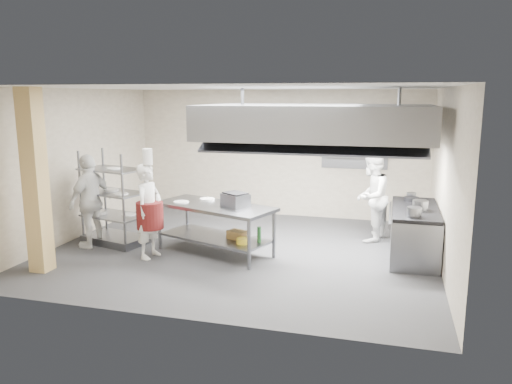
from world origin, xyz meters
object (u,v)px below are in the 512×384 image
(cooking_range, at_px, (414,234))
(chef_plating, at_px, (91,201))
(griddle, at_px, (235,200))
(stockpot, at_px, (420,205))
(chef_line, at_px, (371,197))
(island, at_px, (215,229))
(pass_rack, at_px, (114,198))
(chef_head, at_px, (149,211))

(cooking_range, distance_m, chef_plating, 6.03)
(griddle, height_order, stockpot, griddle)
(chef_plating, distance_m, stockpot, 6.04)
(chef_line, xyz_separation_m, stockpot, (0.87, -1.03, 0.10))
(griddle, distance_m, stockpot, 3.23)
(chef_plating, bearing_deg, chef_line, 119.63)
(island, distance_m, chef_plating, 2.46)
(pass_rack, relative_size, griddle, 4.02)
(cooking_range, bearing_deg, chef_head, -164.16)
(stockpot, bearing_deg, chef_plating, -172.58)
(pass_rack, relative_size, chef_head, 1.08)
(chef_plating, bearing_deg, pass_rack, 146.19)
(pass_rack, distance_m, chef_head, 1.23)
(cooking_range, height_order, chef_plating, chef_plating)
(pass_rack, relative_size, stockpot, 6.93)
(chef_plating, height_order, stockpot, chef_plating)
(island, xyz_separation_m, chef_line, (2.71, 1.58, 0.44))
(pass_rack, relative_size, cooking_range, 0.91)
(stockpot, bearing_deg, chef_head, -166.91)
(island, distance_m, pass_rack, 2.16)
(island, bearing_deg, cooking_range, 31.59)
(pass_rack, bearing_deg, chef_plating, -119.47)
(griddle, bearing_deg, island, -144.94)
(island, relative_size, stockpot, 8.49)
(chef_head, height_order, chef_line, chef_line)
(griddle, bearing_deg, chef_plating, -141.51)
(island, relative_size, chef_plating, 1.25)
(island, bearing_deg, pass_rack, -162.80)
(chef_head, bearing_deg, chef_line, -53.92)
(chef_plating, bearing_deg, stockpot, 107.59)
(chef_head, relative_size, stockpot, 6.43)
(chef_line, distance_m, griddle, 2.80)
(griddle, bearing_deg, pass_rack, -147.99)
(chef_head, relative_size, griddle, 3.73)
(cooking_range, distance_m, griddle, 3.27)
(chef_plating, bearing_deg, island, 105.68)
(chef_line, xyz_separation_m, chef_plating, (-5.13, -1.81, -0.00))
(island, xyz_separation_m, cooking_range, (3.52, 0.77, -0.04))
(island, height_order, cooking_range, island)
(chef_head, height_order, griddle, chef_head)
(island, xyz_separation_m, stockpot, (3.58, 0.55, 0.54))
(pass_rack, distance_m, cooking_range, 5.69)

